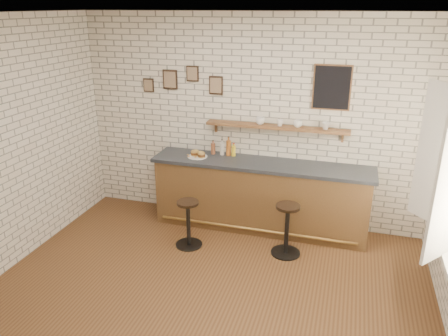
{
  "coord_description": "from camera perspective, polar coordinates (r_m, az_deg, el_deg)",
  "views": [
    {
      "loc": [
        1.37,
        -3.93,
        3.08
      ],
      "look_at": [
        -0.06,
        0.9,
        1.18
      ],
      "focal_mm": 35.0,
      "sensor_mm": 36.0,
      "label": 1
    }
  ],
  "objects": [
    {
      "name": "window_sill",
      "position": [
        4.87,
        27.05,
        -8.45
      ],
      "size": [
        0.2,
        1.35,
        0.06
      ],
      "color": "white",
      "rests_on": "ground"
    },
    {
      "name": "book_lower",
      "position": [
        4.84,
        26.91,
        -8.05
      ],
      "size": [
        0.2,
        0.25,
        0.02
      ],
      "primitive_type": "imported",
      "rotation": [
        0.0,
        0.0,
        -0.1
      ],
      "color": "tan",
      "rests_on": "window_sill"
    },
    {
      "name": "bar_counter",
      "position": [
        6.29,
        4.75,
        -3.59
      ],
      "size": [
        3.1,
        0.65,
        1.01
      ],
      "color": "brown",
      "rests_on": "ground"
    },
    {
      "name": "bar_stool_left",
      "position": [
        5.89,
        -4.69,
        -7.06
      ],
      "size": [
        0.36,
        0.36,
        0.65
      ],
      "color": "black",
      "rests_on": "ground"
    },
    {
      "name": "shelf_cup_b",
      "position": [
        6.1,
        7.32,
        5.87
      ],
      "size": [
        0.13,
        0.13,
        0.09
      ],
      "primitive_type": "imported",
      "rotation": [
        0.0,
        0.0,
        0.54
      ],
      "color": "white",
      "rests_on": "wall_shelf"
    },
    {
      "name": "bar_stool_right",
      "position": [
        5.73,
        8.21,
        -7.77
      ],
      "size": [
        0.39,
        0.39,
        0.7
      ],
      "color": "black",
      "rests_on": "ground"
    },
    {
      "name": "ciabatta_sandwich",
      "position": [
        6.29,
        -3.39,
        1.9
      ],
      "size": [
        0.28,
        0.21,
        0.08
      ],
      "color": "tan",
      "rests_on": "sandwich_plate"
    },
    {
      "name": "shelf_cup_a",
      "position": [
        6.14,
        4.76,
        6.15
      ],
      "size": [
        0.17,
        0.17,
        0.1
      ],
      "primitive_type": "imported",
      "rotation": [
        0.0,
        0.0,
        0.45
      ],
      "color": "white",
      "rests_on": "wall_shelf"
    },
    {
      "name": "wall_shelf",
      "position": [
        6.12,
        6.85,
        5.32
      ],
      "size": [
        2.0,
        0.18,
        0.18
      ],
      "color": "brown",
      "rests_on": "ground"
    },
    {
      "name": "bitters_bottle_white",
      "position": [
        6.36,
        -0.27,
        2.56
      ],
      "size": [
        0.06,
        0.06,
        0.24
      ],
      "color": "beige",
      "rests_on": "bar_counter"
    },
    {
      "name": "condiment_bottle_yellow",
      "position": [
        6.32,
        1.26,
        2.3
      ],
      "size": [
        0.06,
        0.06,
        0.19
      ],
      "color": "yellow",
      "rests_on": "bar_counter"
    },
    {
      "name": "bitters_bottle_amber",
      "position": [
        6.33,
        0.59,
        2.66
      ],
      "size": [
        0.07,
        0.07,
        0.29
      ],
      "color": "#9A5118",
      "rests_on": "bar_counter"
    },
    {
      "name": "back_wall_decor",
      "position": [
        6.11,
        5.58,
        10.79
      ],
      "size": [
        2.96,
        0.02,
        0.56
      ],
      "color": "black",
      "rests_on": "ground"
    },
    {
      "name": "ground",
      "position": [
        5.18,
        -2.27,
        -15.9
      ],
      "size": [
        5.0,
        5.0,
        0.0
      ],
      "primitive_type": "plane",
      "color": "brown",
      "rests_on": "ground"
    },
    {
      "name": "shelf_cup_c",
      "position": [
        6.06,
        9.63,
        5.72
      ],
      "size": [
        0.14,
        0.14,
        0.1
      ],
      "primitive_type": "imported",
      "rotation": [
        0.0,
        0.0,
        1.73
      ],
      "color": "white",
      "rests_on": "wall_shelf"
    },
    {
      "name": "sandwich_plate",
      "position": [
        6.31,
        -3.48,
        1.51
      ],
      "size": [
        0.28,
        0.28,
        0.01
      ],
      "primitive_type": "cylinder",
      "color": "white",
      "rests_on": "bar_counter"
    },
    {
      "name": "bitters_bottle_brown",
      "position": [
        6.41,
        -1.44,
        2.58
      ],
      "size": [
        0.07,
        0.07,
        0.21
      ],
      "color": "brown",
      "rests_on": "bar_counter"
    },
    {
      "name": "potato_chips",
      "position": [
        6.31,
        -3.68,
        1.57
      ],
      "size": [
        0.25,
        0.18,
        0.0
      ],
      "color": "#C58E45",
      "rests_on": "sandwich_plate"
    },
    {
      "name": "book_upper",
      "position": [
        4.84,
        26.92,
        -7.76
      ],
      "size": [
        0.2,
        0.25,
        0.02
      ],
      "primitive_type": "imported",
      "rotation": [
        0.0,
        0.0,
        -0.21
      ],
      "color": "tan",
      "rests_on": "book_lower"
    },
    {
      "name": "shelf_cup_d",
      "position": [
        6.03,
        13.15,
        5.39
      ],
      "size": [
        0.13,
        0.13,
        0.1
      ],
      "primitive_type": "imported",
      "rotation": [
        0.0,
        0.0,
        0.24
      ],
      "color": "white",
      "rests_on": "wall_shelf"
    }
  ]
}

